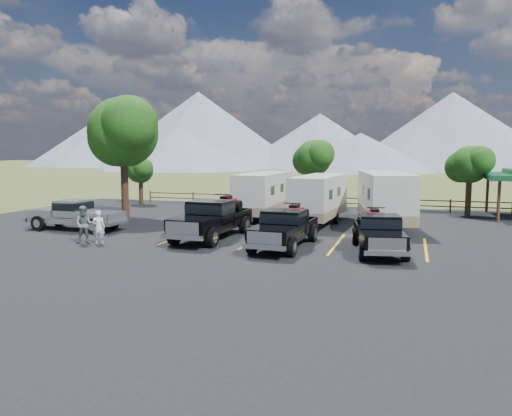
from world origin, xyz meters
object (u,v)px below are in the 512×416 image
(pickup_silver, at_px, (76,214))
(rig_left, at_px, (213,218))
(rig_center, at_px, (285,227))
(trailer_center, at_px, (319,199))
(tree_big_nw, at_px, (123,132))
(trailer_left, at_px, (263,195))
(trailer_right, at_px, (385,199))
(rig_right, at_px, (378,232))
(person_a, at_px, (99,227))
(person_b, at_px, (84,225))

(pickup_silver, bearing_deg, rig_left, 89.26)
(rig_center, distance_m, trailer_center, 7.81)
(pickup_silver, bearing_deg, tree_big_nw, -178.65)
(trailer_left, height_order, trailer_right, trailer_right)
(rig_left, height_order, rig_right, rig_left)
(rig_center, distance_m, person_a, 8.81)
(rig_right, xyz_separation_m, trailer_center, (-3.98, 7.61, 0.63))
(rig_left, distance_m, person_a, 5.48)
(rig_right, xyz_separation_m, person_a, (-12.74, -2.06, -0.09))
(rig_left, bearing_deg, person_b, -146.49)
(person_b, bearing_deg, rig_right, -16.74)
(rig_right, distance_m, pickup_silver, 16.50)
(rig_center, bearing_deg, person_b, -164.91)
(tree_big_nw, xyz_separation_m, person_b, (3.07, -8.45, -4.65))
(tree_big_nw, distance_m, rig_right, 18.27)
(rig_right, height_order, pickup_silver, rig_right)
(tree_big_nw, bearing_deg, pickup_silver, -89.31)
(tree_big_nw, distance_m, trailer_right, 16.91)
(tree_big_nw, xyz_separation_m, rig_center, (12.38, -6.44, -4.63))
(tree_big_nw, relative_size, pickup_silver, 1.40)
(trailer_center, distance_m, person_b, 13.64)
(tree_big_nw, xyz_separation_m, trailer_center, (12.54, 1.35, -4.04))
(tree_big_nw, bearing_deg, rig_right, -20.78)
(trailer_left, bearing_deg, pickup_silver, -137.70)
(tree_big_nw, distance_m, trailer_left, 9.90)
(person_b, bearing_deg, rig_left, 4.92)
(rig_right, distance_m, trailer_right, 7.36)
(trailer_left, distance_m, pickup_silver, 11.63)
(pickup_silver, bearing_deg, rig_center, 84.45)
(trailer_left, bearing_deg, tree_big_nw, -162.54)
(rig_center, height_order, rig_right, rig_center)
(rig_center, distance_m, trailer_right, 8.55)
(rig_center, xyz_separation_m, pickup_silver, (-12.31, 1.34, -0.05))
(rig_left, bearing_deg, trailer_left, 90.65)
(tree_big_nw, distance_m, person_b, 10.13)
(rig_center, bearing_deg, trailer_left, 115.11)
(rig_right, distance_m, trailer_center, 8.61)
(trailer_left, xyz_separation_m, person_b, (-5.55, -11.20, -0.63))
(rig_left, relative_size, pickup_silver, 1.16)
(tree_big_nw, bearing_deg, trailer_center, 6.13)
(rig_center, distance_m, rig_right, 4.15)
(rig_right, height_order, person_a, rig_right)
(trailer_center, xyz_separation_m, trailer_right, (3.88, -0.29, 0.13))
(rig_left, xyz_separation_m, person_b, (-5.27, -3.15, -0.13))
(trailer_right, bearing_deg, trailer_center, 163.99)
(tree_big_nw, bearing_deg, rig_center, -27.50)
(trailer_center, height_order, person_a, trailer_center)
(trailer_left, relative_size, trailer_right, 0.93)
(tree_big_nw, xyz_separation_m, rig_right, (16.52, -6.27, -4.67))
(trailer_left, distance_m, trailer_right, 7.98)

